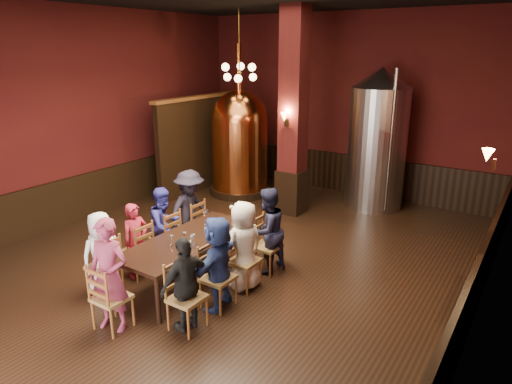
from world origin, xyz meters
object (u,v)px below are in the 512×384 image
Objects in this scene: person_0 at (102,254)px; person_1 at (136,240)px; person_2 at (165,225)px; steel_vessel at (377,139)px; copper_kettle at (240,141)px; dining_table at (189,242)px; rose_vase at (235,210)px.

person_0 reaches higher than person_1.
person_2 reaches higher than person_1.
copper_kettle is at bearing -164.62° from steel_vessel.
person_1 is (-0.85, -0.32, -0.05)m from dining_table.
copper_kettle is (-1.20, 5.34, 0.70)m from person_0.
steel_vessel reaches higher than person_2.
person_2 is (0.01, 1.33, 0.02)m from person_0.
rose_vase is at bearing 79.25° from dining_table.
person_1 is 6.02m from steel_vessel.
person_1 is 4.88m from copper_kettle.
rose_vase is at bearing -29.08° from person_1.
copper_kettle is at bearing 24.91° from person_0.
person_0 is at bearing -77.35° from copper_kettle.
person_0 is at bearing -117.93° from rose_vase.
steel_vessel is (2.06, 6.24, 0.96)m from person_0.
rose_vase is (1.06, 1.99, 0.31)m from person_0.
rose_vase is (1.05, 0.66, 0.28)m from person_2.
dining_table is at bearing -101.21° from rose_vase.
copper_kettle is at bearing 123.95° from rose_vase.
person_1 is at bearing -158.78° from dining_table.
steel_vessel is at bearing 76.66° from rose_vase.
person_1 is 3.79× the size of rose_vase.
person_2 is (-0.85, 0.34, -0.00)m from dining_table.
copper_kettle is (-1.20, 4.67, 0.73)m from person_1.
person_2 reaches higher than person_0.
dining_table is at bearing -64.68° from copper_kettle.
copper_kettle reaches higher than person_2.
dining_table is 1.76× the size of person_2.
person_0 is at bearing -179.95° from person_2.
steel_vessel is 4.41m from rose_vase.
copper_kettle reaches higher than dining_table.
person_1 is at bearing -75.55° from copper_kettle.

